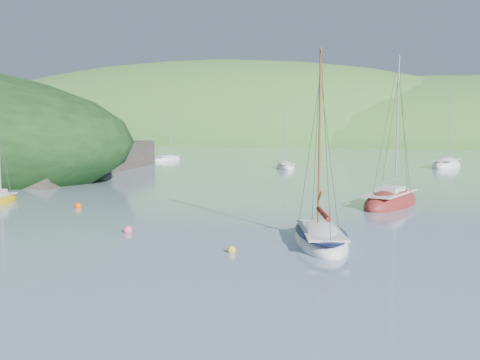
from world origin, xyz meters
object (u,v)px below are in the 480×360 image
(daysailer_white, at_px, (320,239))
(distant_sloop_b, at_px, (446,166))
(distant_sloop_a, at_px, (285,167))
(distant_sloop_c, at_px, (167,160))
(sloop_red, at_px, (391,202))

(daysailer_white, relative_size, distant_sloop_b, 0.79)
(distant_sloop_a, bearing_deg, daysailer_white, -96.18)
(distant_sloop_a, distance_m, distant_sloop_c, 24.02)
(daysailer_white, relative_size, distant_sloop_c, 1.14)
(distant_sloop_b, distance_m, distant_sloop_c, 42.79)
(distant_sloop_c, bearing_deg, distant_sloop_b, 13.02)
(distant_sloop_b, bearing_deg, distant_sloop_a, -141.65)
(distant_sloop_b, xyz_separation_m, distant_sloop_c, (-42.77, 1.40, -0.05))
(sloop_red, relative_size, distant_sloop_c, 1.31)
(distant_sloop_c, bearing_deg, daysailer_white, -43.70)
(distant_sloop_b, bearing_deg, sloop_red, -83.17)
(daysailer_white, distance_m, distant_sloop_a, 46.13)
(daysailer_white, xyz_separation_m, sloop_red, (2.96, 14.00, -0.01))
(daysailer_white, bearing_deg, distant_sloop_c, 104.79)
(daysailer_white, bearing_deg, sloop_red, 61.46)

